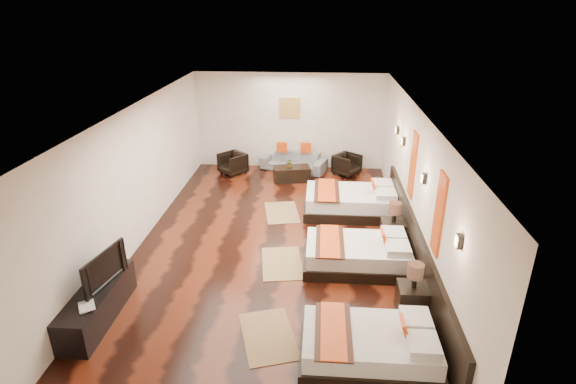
# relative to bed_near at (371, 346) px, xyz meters

# --- Properties ---
(floor) EXTENTS (5.50, 9.50, 0.01)m
(floor) POSITION_rel_bed_near_xyz_m (-1.69, 3.18, -0.25)
(floor) COLOR black
(floor) RESTS_ON ground
(ceiling) EXTENTS (5.50, 9.50, 0.01)m
(ceiling) POSITION_rel_bed_near_xyz_m (-1.69, 3.18, 2.55)
(ceiling) COLOR white
(ceiling) RESTS_ON floor
(back_wall) EXTENTS (5.50, 0.01, 2.80)m
(back_wall) POSITION_rel_bed_near_xyz_m (-1.69, 7.93, 1.15)
(back_wall) COLOR silver
(back_wall) RESTS_ON floor
(left_wall) EXTENTS (0.01, 9.50, 2.80)m
(left_wall) POSITION_rel_bed_near_xyz_m (-4.44, 3.18, 1.15)
(left_wall) COLOR silver
(left_wall) RESTS_ON floor
(right_wall) EXTENTS (0.01, 9.50, 2.80)m
(right_wall) POSITION_rel_bed_near_xyz_m (1.06, 3.18, 1.15)
(right_wall) COLOR silver
(right_wall) RESTS_ON floor
(headboard_panel) EXTENTS (0.08, 6.60, 0.90)m
(headboard_panel) POSITION_rel_bed_near_xyz_m (1.02, 2.38, 0.20)
(headboard_panel) COLOR black
(headboard_panel) RESTS_ON floor
(bed_near) EXTENTS (1.92, 1.20, 0.73)m
(bed_near) POSITION_rel_bed_near_xyz_m (0.00, 0.00, 0.00)
(bed_near) COLOR black
(bed_near) RESTS_ON floor
(bed_mid) EXTENTS (2.00, 1.26, 0.76)m
(bed_mid) POSITION_rel_bed_near_xyz_m (0.00, 2.46, 0.01)
(bed_mid) COLOR black
(bed_mid) RESTS_ON floor
(bed_far) EXTENTS (2.19, 1.38, 0.84)m
(bed_far) POSITION_rel_bed_near_xyz_m (0.00, 4.81, 0.04)
(bed_far) COLOR black
(bed_far) RESTS_ON floor
(nightstand_a) EXTENTS (0.47, 0.47, 0.93)m
(nightstand_a) POSITION_rel_bed_near_xyz_m (0.75, 1.08, 0.08)
(nightstand_a) COLOR black
(nightstand_a) RESTS_ON floor
(nightstand_b) EXTENTS (0.48, 0.48, 0.95)m
(nightstand_b) POSITION_rel_bed_near_xyz_m (0.75, 3.33, 0.08)
(nightstand_b) COLOR black
(nightstand_b) RESTS_ON floor
(jute_mat_near) EXTENTS (1.07, 1.37, 0.01)m
(jute_mat_near) POSITION_rel_bed_near_xyz_m (-1.48, 0.38, -0.24)
(jute_mat_near) COLOR #92724A
(jute_mat_near) RESTS_ON floor
(jute_mat_mid) EXTENTS (0.92, 1.30, 0.01)m
(jute_mat_mid) POSITION_rel_bed_near_xyz_m (-1.45, 2.43, -0.24)
(jute_mat_mid) COLOR #92724A
(jute_mat_mid) RESTS_ON floor
(jute_mat_far) EXTENTS (0.96, 1.32, 0.01)m
(jute_mat_far) POSITION_rel_bed_near_xyz_m (-1.65, 4.67, -0.24)
(jute_mat_far) COLOR #92724A
(jute_mat_far) RESTS_ON floor
(tv_console) EXTENTS (0.50, 1.80, 0.55)m
(tv_console) POSITION_rel_bed_near_xyz_m (-4.19, 0.59, 0.02)
(tv_console) COLOR black
(tv_console) RESTS_ON floor
(tv) EXTENTS (0.33, 1.01, 0.58)m
(tv) POSITION_rel_bed_near_xyz_m (-4.14, 0.75, 0.59)
(tv) COLOR black
(tv) RESTS_ON tv_console
(book) EXTENTS (0.34, 0.36, 0.03)m
(book) POSITION_rel_bed_near_xyz_m (-4.19, 0.10, 0.31)
(book) COLOR black
(book) RESTS_ON tv_console
(figurine) EXTENTS (0.38, 0.38, 0.32)m
(figurine) POSITION_rel_bed_near_xyz_m (-4.19, 1.31, 0.46)
(figurine) COLOR brown
(figurine) RESTS_ON tv_console
(sofa) EXTENTS (2.02, 1.30, 0.55)m
(sofa) POSITION_rel_bed_near_xyz_m (-1.55, 7.63, 0.03)
(sofa) COLOR slate
(sofa) RESTS_ON floor
(armchair_left) EXTENTS (0.95, 0.95, 0.62)m
(armchair_left) POSITION_rel_bed_near_xyz_m (-3.30, 7.20, 0.06)
(armchair_left) COLOR black
(armchair_left) RESTS_ON floor
(armchair_right) EXTENTS (0.92, 0.92, 0.61)m
(armchair_right) POSITION_rel_bed_near_xyz_m (-0.00, 7.37, 0.05)
(armchair_right) COLOR black
(armchair_right) RESTS_ON floor
(coffee_table) EXTENTS (1.08, 0.68, 0.40)m
(coffee_table) POSITION_rel_bed_near_xyz_m (-1.55, 6.77, -0.05)
(coffee_table) COLOR black
(coffee_table) RESTS_ON floor
(table_plant) EXTENTS (0.23, 0.20, 0.24)m
(table_plant) POSITION_rel_bed_near_xyz_m (-1.61, 6.78, 0.27)
(table_plant) COLOR #215B1E
(table_plant) RESTS_ON coffee_table
(orange_panel_a) EXTENTS (0.04, 0.40, 1.30)m
(orange_panel_a) POSITION_rel_bed_near_xyz_m (1.04, 1.28, 1.45)
(orange_panel_a) COLOR #D86014
(orange_panel_a) RESTS_ON right_wall
(orange_panel_b) EXTENTS (0.04, 0.40, 1.30)m
(orange_panel_b) POSITION_rel_bed_near_xyz_m (1.04, 3.48, 1.45)
(orange_panel_b) COLOR #D86014
(orange_panel_b) RESTS_ON right_wall
(sconce_near) EXTENTS (0.07, 0.12, 0.18)m
(sconce_near) POSITION_rel_bed_near_xyz_m (1.01, 0.18, 1.60)
(sconce_near) COLOR black
(sconce_near) RESTS_ON right_wall
(sconce_mid) EXTENTS (0.07, 0.12, 0.18)m
(sconce_mid) POSITION_rel_bed_near_xyz_m (1.01, 2.38, 1.60)
(sconce_mid) COLOR black
(sconce_mid) RESTS_ON right_wall
(sconce_far) EXTENTS (0.07, 0.12, 0.18)m
(sconce_far) POSITION_rel_bed_near_xyz_m (1.01, 4.58, 1.60)
(sconce_far) COLOR black
(sconce_far) RESTS_ON right_wall
(sconce_lounge) EXTENTS (0.07, 0.12, 0.18)m
(sconce_lounge) POSITION_rel_bed_near_xyz_m (1.01, 5.48, 1.60)
(sconce_lounge) COLOR black
(sconce_lounge) RESTS_ON right_wall
(gold_artwork) EXTENTS (0.60, 0.04, 0.60)m
(gold_artwork) POSITION_rel_bed_near_xyz_m (-1.69, 7.91, 1.55)
(gold_artwork) COLOR #AD873F
(gold_artwork) RESTS_ON back_wall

